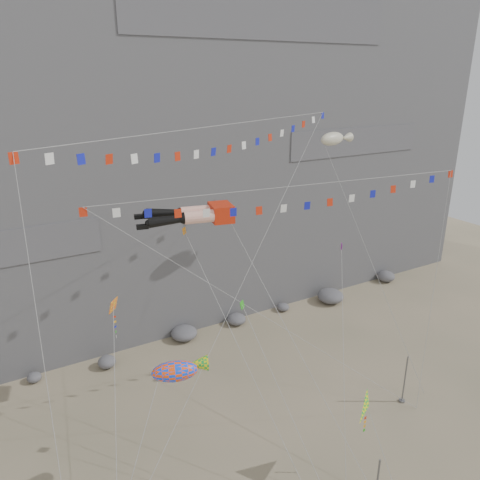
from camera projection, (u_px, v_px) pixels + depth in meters
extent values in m
plane|color=gray|center=(280.00, 450.00, 33.01)|extent=(120.00, 120.00, 0.00)
cube|color=slate|center=(120.00, 75.00, 50.85)|extent=(80.00, 28.00, 50.00)
cylinder|color=slate|center=(405.00, 379.00, 37.19)|extent=(0.12, 0.12, 4.23)
cube|color=red|center=(221.00, 212.00, 33.31)|extent=(1.89, 2.32, 1.21)
cylinder|color=#F0AA96|center=(199.00, 217.00, 32.26)|extent=(2.19, 1.31, 0.90)
sphere|color=black|center=(184.00, 218.00, 31.96)|extent=(0.82, 0.82, 0.82)
cone|color=black|center=(166.00, 221.00, 31.64)|extent=(2.55, 1.24, 0.84)
cube|color=black|center=(142.00, 227.00, 31.27)|extent=(0.85, 0.51, 0.30)
cylinder|color=#F0AA96|center=(195.00, 212.00, 33.35)|extent=(2.19, 1.31, 0.90)
sphere|color=black|center=(181.00, 213.00, 33.05)|extent=(0.82, 0.82, 0.82)
cone|color=black|center=(164.00, 213.00, 32.67)|extent=(2.57, 1.25, 0.90)
cube|color=black|center=(140.00, 216.00, 32.23)|extent=(0.85, 0.51, 0.30)
cylinder|color=gray|center=(300.00, 359.00, 29.84)|extent=(0.03, 0.03, 22.84)
cylinder|color=gray|center=(163.00, 333.00, 26.96)|extent=(0.03, 0.03, 28.42)
cylinder|color=gray|center=(361.00, 306.00, 34.27)|extent=(0.03, 0.03, 20.62)
cube|color=slate|center=(416.00, 408.00, 37.10)|extent=(0.16, 0.16, 0.10)
cylinder|color=gray|center=(116.00, 440.00, 25.53)|extent=(0.03, 0.03, 14.69)
cylinder|color=gray|center=(139.00, 480.00, 25.09)|extent=(0.03, 0.03, 11.73)
cylinder|color=gray|center=(388.00, 468.00, 28.04)|extent=(0.03, 0.03, 7.28)
cylinder|color=gray|center=(377.00, 263.00, 39.77)|extent=(0.03, 0.03, 22.86)
cube|color=slate|center=(424.00, 393.00, 38.77)|extent=(0.16, 0.16, 0.10)
cylinder|color=gray|center=(249.00, 370.00, 29.62)|extent=(0.03, 0.03, 20.81)
cylinder|color=gray|center=(344.00, 354.00, 33.35)|extent=(0.03, 0.03, 16.41)
cylinder|color=gray|center=(291.00, 415.00, 27.96)|extent=(0.03, 0.03, 14.37)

